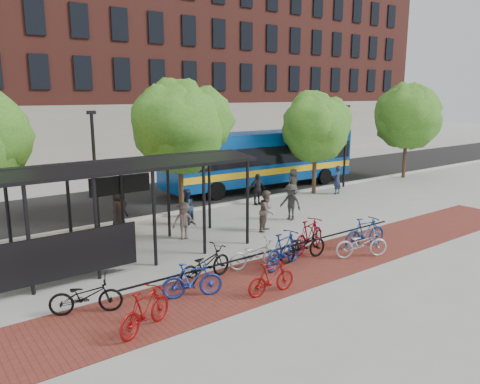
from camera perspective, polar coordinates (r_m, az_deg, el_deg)
ground at (r=21.83m, az=4.15°, el=-3.58°), size 160.00×160.00×0.00m
asphalt_street at (r=28.17m, az=-6.59°, el=-0.08°), size 160.00×8.00×0.01m
curb at (r=24.87m, az=-1.91°, el=-1.49°), size 160.00×0.25×0.12m
brick_strip at (r=17.08m, az=10.16°, el=-8.17°), size 24.00×3.00×0.01m
bike_rack_rail at (r=16.82m, az=4.84°, el=-8.35°), size 12.00×0.05×0.95m
building_brick at (r=48.34m, az=-7.53°, el=16.76°), size 55.00×14.00×20.00m
bus_shelter at (r=16.62m, az=-16.20°, el=1.68°), size 10.60×3.07×3.60m
tree_b at (r=22.13m, az=-7.24°, el=8.30°), size 5.15×4.20×6.47m
tree_c at (r=27.73m, az=9.28°, el=8.11°), size 4.66×3.80×5.92m
tree_d at (r=34.77m, az=19.79°, el=8.99°), size 5.39×4.40×6.55m
lamp_post_left at (r=20.83m, az=-17.29°, el=2.90°), size 0.35×0.20×5.12m
lamp_post_right at (r=30.16m, az=12.71°, el=5.77°), size 0.35×0.20×5.12m
bus at (r=29.19m, az=2.60°, el=4.38°), size 13.03×3.50×3.49m
bike_0 at (r=13.47m, az=-18.27°, el=-11.93°), size 2.02×1.39×1.01m
bike_1 at (r=12.19m, az=-11.48°, el=-13.90°), size 1.90×1.23×1.11m
bike_3 at (r=13.81m, az=-5.84°, el=-10.63°), size 1.83×1.11×1.06m
bike_4 at (r=14.90m, az=-4.28°, el=-8.81°), size 2.21×1.13×1.11m
bike_5 at (r=14.01m, az=3.85°, el=-10.43°), size 1.68×0.57×0.99m
bike_6 at (r=15.99m, az=1.80°, el=-7.55°), size 1.96×1.04×0.98m
bike_7 at (r=16.05m, az=5.36°, el=-7.00°), size 2.17×1.12×1.26m
bike_8 at (r=16.81m, az=7.61°, el=-6.46°), size 2.13×0.85×1.10m
bike_9 at (r=17.74m, az=8.40°, el=-5.24°), size 2.16×1.15×1.25m
bike_10 at (r=17.49m, az=14.58°, el=-6.10°), size 2.09×1.46×1.04m
bike_11 at (r=18.64m, az=15.00°, el=-4.78°), size 2.03×0.82×1.19m
pedestrian_0 at (r=20.39m, az=-14.55°, el=-2.17°), size 1.15×1.09×1.98m
pedestrian_2 at (r=21.17m, az=-6.53°, el=-1.81°), size 0.98×0.89×1.65m
pedestrian_3 at (r=19.09m, az=-6.82°, el=-3.50°), size 1.11×0.80×1.54m
pedestrian_4 at (r=24.85m, az=2.11°, el=0.34°), size 1.02×0.52×1.68m
pedestrian_6 at (r=27.56m, az=6.53°, el=1.26°), size 0.77×0.52×1.53m
pedestrian_7 at (r=28.07m, az=11.75°, el=1.46°), size 0.67×0.49×1.70m
pedestrian_8 at (r=20.11m, az=3.29°, el=-2.30°), size 1.08×1.01×1.78m
pedestrian_9 at (r=21.93m, az=6.18°, el=-1.24°), size 0.87×1.22×1.71m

